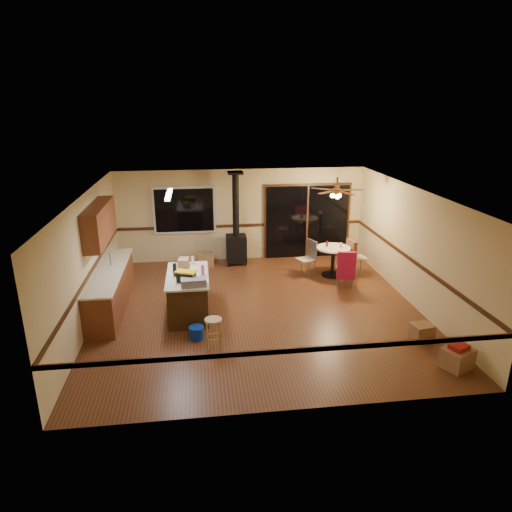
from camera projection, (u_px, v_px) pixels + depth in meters
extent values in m
plane|color=#542C17|center=(258.00, 309.00, 10.08)|extent=(7.00, 7.00, 0.00)
plane|color=silver|center=(258.00, 193.00, 9.25)|extent=(7.00, 7.00, 0.00)
plane|color=#CBB781|center=(242.00, 215.00, 12.95)|extent=(7.00, 0.00, 7.00)
plane|color=#CBB781|center=(291.00, 333.00, 6.38)|extent=(7.00, 0.00, 7.00)
plane|color=#CBB781|center=(87.00, 261.00, 9.24)|extent=(0.00, 7.00, 7.00)
plane|color=#CBB781|center=(414.00, 247.00, 10.09)|extent=(0.00, 7.00, 7.00)
cube|color=black|center=(184.00, 210.00, 12.64)|extent=(1.72, 0.10, 1.32)
cube|color=black|center=(307.00, 222.00, 13.22)|extent=(2.52, 0.10, 2.10)
cube|color=brown|center=(111.00, 290.00, 10.03)|extent=(0.60, 3.00, 0.86)
cube|color=beige|center=(109.00, 271.00, 9.88)|extent=(0.64, 3.04, 0.04)
cube|color=brown|center=(99.00, 223.00, 9.72)|extent=(0.35, 2.00, 0.80)
cube|color=#36210D|center=(188.00, 295.00, 9.76)|extent=(0.80, 1.60, 0.86)
cube|color=beige|center=(187.00, 276.00, 9.62)|extent=(0.88, 1.68, 0.04)
cube|color=black|center=(236.00, 248.00, 12.78)|extent=(0.55, 0.50, 0.75)
cylinder|color=black|center=(236.00, 204.00, 12.37)|extent=(0.18, 0.18, 1.77)
cylinder|color=brown|center=(337.00, 191.00, 11.33)|extent=(0.24, 0.24, 0.10)
cylinder|color=brown|center=(337.00, 180.00, 11.24)|extent=(0.05, 0.05, 0.16)
sphere|color=#FFD88C|center=(336.00, 196.00, 11.37)|extent=(0.16, 0.16, 0.16)
cube|color=white|center=(169.00, 194.00, 9.32)|extent=(0.10, 1.20, 0.04)
cube|color=slate|center=(194.00, 282.00, 9.01)|extent=(0.51, 0.30, 0.15)
cube|color=black|center=(186.00, 277.00, 9.20)|extent=(0.40, 0.32, 0.20)
cube|color=gold|center=(186.00, 272.00, 9.17)|extent=(0.47, 0.37, 0.03)
cube|color=brown|center=(184.00, 263.00, 10.02)|extent=(0.26, 0.32, 0.20)
cylinder|color=black|center=(175.00, 270.00, 9.49)|extent=(0.10, 0.10, 0.28)
cylinder|color=#D84C8C|center=(202.00, 270.00, 9.56)|extent=(0.08, 0.08, 0.23)
cylinder|color=white|center=(193.00, 261.00, 10.17)|extent=(0.07, 0.07, 0.18)
cylinder|color=tan|center=(214.00, 333.00, 8.45)|extent=(0.41, 0.41, 0.58)
cylinder|color=#0B30A1|center=(196.00, 333.00, 8.82)|extent=(0.36, 0.36, 0.25)
cylinder|color=black|center=(332.00, 275.00, 12.05)|extent=(0.55, 0.55, 0.04)
cylinder|color=black|center=(333.00, 262.00, 11.93)|extent=(0.10, 0.10, 0.70)
cylinder|color=beige|center=(333.00, 248.00, 11.81)|extent=(0.88, 0.88, 0.04)
cylinder|color=#590C14|center=(327.00, 244.00, 11.85)|extent=(0.06, 0.06, 0.15)
cylinder|color=beige|center=(341.00, 245.00, 11.75)|extent=(0.07, 0.07, 0.14)
cube|color=tan|center=(306.00, 259.00, 11.92)|extent=(0.52, 0.52, 0.03)
cube|color=slate|center=(312.00, 249.00, 11.92)|extent=(0.18, 0.38, 0.50)
cube|color=tan|center=(345.00, 268.00, 11.26)|extent=(0.47, 0.47, 0.03)
cube|color=slate|center=(347.00, 261.00, 11.00)|extent=(0.40, 0.10, 0.50)
cube|color=#AA1334|center=(346.00, 266.00, 11.01)|extent=(0.45, 0.18, 0.70)
cube|color=tan|center=(358.00, 258.00, 12.04)|extent=(0.45, 0.45, 0.03)
cube|color=slate|center=(352.00, 249.00, 11.91)|extent=(0.09, 0.40, 0.50)
cube|color=#52341F|center=(351.00, 253.00, 11.94)|extent=(0.16, 0.45, 0.70)
cube|color=brown|center=(205.00, 260.00, 12.70)|extent=(0.46, 0.38, 0.36)
cube|color=brown|center=(457.00, 358.00, 7.83)|extent=(0.60, 0.57, 0.36)
cube|color=brown|center=(422.00, 332.00, 8.78)|extent=(0.43, 0.39, 0.31)
cube|color=maroon|center=(459.00, 347.00, 7.76)|extent=(0.37, 0.35, 0.08)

